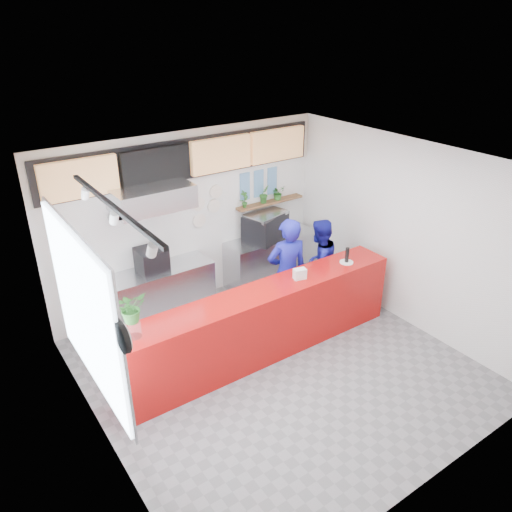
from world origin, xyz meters
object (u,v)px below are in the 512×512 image
service_counter (262,323)px  staff_right (318,264)px  panini_oven (152,260)px  staff_center (287,273)px  pepper_mill (347,255)px  espresso_machine (265,227)px

service_counter → staff_right: (1.62, 0.62, 0.25)m
service_counter → panini_oven: (-0.88, 1.80, 0.55)m
panini_oven → staff_center: 2.17m
staff_center → pepper_mill: (0.77, -0.53, 0.31)m
staff_center → staff_right: staff_center is taller
service_counter → espresso_machine: (1.35, 1.80, 0.60)m
espresso_machine → staff_center: size_ratio=0.41×
espresso_machine → staff_center: 1.43m
panini_oven → service_counter: bearing=-63.7°
panini_oven → staff_right: staff_right is taller
pepper_mill → staff_right: bearing=88.7°
espresso_machine → staff_right: staff_right is taller
staff_right → pepper_mill: bearing=81.7°
espresso_machine → pepper_mill: bearing=-102.3°
pepper_mill → espresso_machine: bearing=97.7°
staff_center → pepper_mill: 0.98m
service_counter → staff_right: 1.75m
panini_oven → staff_center: bearing=-37.2°
pepper_mill → staff_center: bearing=145.3°
service_counter → staff_right: staff_right is taller
panini_oven → espresso_machine: (2.23, 0.00, 0.05)m
service_counter → espresso_machine: espresso_machine is taller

